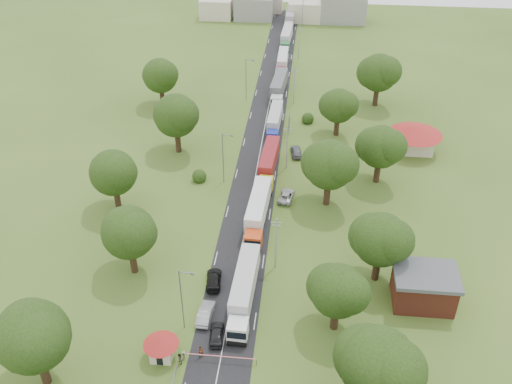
# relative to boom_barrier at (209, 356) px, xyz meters

# --- Properties ---
(ground) EXTENTS (260.00, 260.00, 0.00)m
(ground) POSITION_rel_boom_barrier_xyz_m (1.36, 25.00, -0.89)
(ground) COLOR #3B561C
(ground) RESTS_ON ground
(road) EXTENTS (8.00, 200.00, 0.04)m
(road) POSITION_rel_boom_barrier_xyz_m (1.36, 45.00, -0.89)
(road) COLOR black
(road) RESTS_ON ground
(boom_barrier) EXTENTS (9.22, 0.35, 1.18)m
(boom_barrier) POSITION_rel_boom_barrier_xyz_m (0.00, 0.00, 0.00)
(boom_barrier) COLOR slate
(boom_barrier) RESTS_ON ground
(guard_booth) EXTENTS (4.40, 4.40, 3.45)m
(guard_booth) POSITION_rel_boom_barrier_xyz_m (-5.84, -0.00, 1.27)
(guard_booth) COLOR beige
(guard_booth) RESTS_ON ground
(info_sign) EXTENTS (0.12, 3.10, 4.10)m
(info_sign) POSITION_rel_boom_barrier_xyz_m (6.56, 60.00, 2.11)
(info_sign) COLOR slate
(info_sign) RESTS_ON ground
(pole_1) EXTENTS (1.60, 0.24, 9.00)m
(pole_1) POSITION_rel_boom_barrier_xyz_m (6.86, 18.00, 3.79)
(pole_1) COLOR gray
(pole_1) RESTS_ON ground
(pole_2) EXTENTS (1.60, 0.24, 9.00)m
(pole_2) POSITION_rel_boom_barrier_xyz_m (6.86, 46.00, 3.79)
(pole_2) COLOR gray
(pole_2) RESTS_ON ground
(pole_3) EXTENTS (1.60, 0.24, 9.00)m
(pole_3) POSITION_rel_boom_barrier_xyz_m (6.86, 74.00, 3.79)
(pole_3) COLOR gray
(pole_3) RESTS_ON ground
(pole_4) EXTENTS (1.60, 0.24, 9.00)m
(pole_4) POSITION_rel_boom_barrier_xyz_m (6.86, 102.00, 3.79)
(pole_4) COLOR gray
(pole_4) RESTS_ON ground
(pole_5) EXTENTS (1.60, 0.24, 9.00)m
(pole_5) POSITION_rel_boom_barrier_xyz_m (6.86, 130.00, 3.79)
(pole_5) COLOR gray
(pole_5) RESTS_ON ground
(lamp_0) EXTENTS (2.03, 0.22, 10.00)m
(lamp_0) POSITION_rel_boom_barrier_xyz_m (-3.99, 5.00, 4.66)
(lamp_0) COLOR slate
(lamp_0) RESTS_ON ground
(lamp_1) EXTENTS (2.03, 0.22, 10.00)m
(lamp_1) POSITION_rel_boom_barrier_xyz_m (-3.99, 40.00, 4.66)
(lamp_1) COLOR slate
(lamp_1) RESTS_ON ground
(lamp_2) EXTENTS (2.03, 0.22, 10.00)m
(lamp_2) POSITION_rel_boom_barrier_xyz_m (-3.99, 75.00, 4.66)
(lamp_2) COLOR slate
(lamp_2) RESTS_ON ground
(tree_1) EXTENTS (9.60, 9.60, 12.05)m
(tree_1) POSITION_rel_boom_barrier_xyz_m (19.34, -4.83, 6.96)
(tree_1) COLOR #382616
(tree_1) RESTS_ON ground
(tree_2) EXTENTS (8.00, 8.00, 10.10)m
(tree_2) POSITION_rel_boom_barrier_xyz_m (15.35, 7.14, 5.70)
(tree_2) COLOR #382616
(tree_2) RESTS_ON ground
(tree_3) EXTENTS (8.80, 8.80, 11.07)m
(tree_3) POSITION_rel_boom_barrier_xyz_m (21.35, 17.16, 6.33)
(tree_3) COLOR #382616
(tree_3) RESTS_ON ground
(tree_4) EXTENTS (9.60, 9.60, 12.05)m
(tree_4) POSITION_rel_boom_barrier_xyz_m (14.34, 35.17, 6.96)
(tree_4) COLOR #382616
(tree_4) RESTS_ON ground
(tree_5) EXTENTS (8.80, 8.80, 11.07)m
(tree_5) POSITION_rel_boom_barrier_xyz_m (23.35, 43.16, 6.33)
(tree_5) COLOR #382616
(tree_5) RESTS_ON ground
(tree_6) EXTENTS (8.00, 8.00, 10.10)m
(tree_6) POSITION_rel_boom_barrier_xyz_m (16.35, 60.14, 5.70)
(tree_6) COLOR #382616
(tree_6) RESTS_ON ground
(tree_7) EXTENTS (9.60, 9.60, 12.05)m
(tree_7) POSITION_rel_boom_barrier_xyz_m (25.34, 75.17, 6.96)
(tree_7) COLOR #382616
(tree_7) RESTS_ON ground
(tree_9) EXTENTS (9.60, 9.60, 12.05)m
(tree_9) POSITION_rel_boom_barrier_xyz_m (-18.66, -4.83, 6.96)
(tree_9) COLOR #382616
(tree_9) RESTS_ON ground
(tree_10) EXTENTS (8.80, 8.80, 11.07)m
(tree_10) POSITION_rel_boom_barrier_xyz_m (-13.65, 15.16, 6.33)
(tree_10) COLOR #382616
(tree_10) RESTS_ON ground
(tree_11) EXTENTS (8.80, 8.80, 11.07)m
(tree_11) POSITION_rel_boom_barrier_xyz_m (-20.65, 30.16, 6.33)
(tree_11) COLOR #382616
(tree_11) RESTS_ON ground
(tree_12) EXTENTS (9.60, 9.60, 12.05)m
(tree_12) POSITION_rel_boom_barrier_xyz_m (-14.66, 50.17, 6.96)
(tree_12) COLOR #382616
(tree_12) RESTS_ON ground
(tree_13) EXTENTS (8.80, 8.80, 11.07)m
(tree_13) POSITION_rel_boom_barrier_xyz_m (-22.65, 70.16, 6.33)
(tree_13) COLOR #382616
(tree_13) RESTS_ON ground
(house_brick) EXTENTS (8.60, 6.60, 5.20)m
(house_brick) POSITION_rel_boom_barrier_xyz_m (27.36, 13.00, 1.76)
(house_brick) COLOR maroon
(house_brick) RESTS_ON ground
(house_cream) EXTENTS (10.08, 10.08, 5.80)m
(house_cream) POSITION_rel_boom_barrier_xyz_m (31.36, 55.00, 2.75)
(house_cream) COLOR beige
(house_cream) RESTS_ON ground
(distant_town) EXTENTS (52.00, 8.00, 8.00)m
(distant_town) POSITION_rel_boom_barrier_xyz_m (2.04, 135.00, 2.60)
(distant_town) COLOR gray
(distant_town) RESTS_ON ground
(truck_0) EXTENTS (3.03, 15.61, 4.32)m
(truck_0) POSITION_rel_boom_barrier_xyz_m (3.10, 10.46, 1.40)
(truck_0) COLOR white
(truck_0) RESTS_ON ground
(truck_1) EXTENTS (3.30, 15.72, 4.35)m
(truck_1) POSITION_rel_boom_barrier_xyz_m (3.17, 28.48, 1.41)
(truck_1) COLOR #C03E15
(truck_1) RESTS_ON ground
(truck_2) EXTENTS (3.22, 14.85, 4.10)m
(truck_2) POSITION_rel_boom_barrier_xyz_m (3.68, 43.88, 1.28)
(truck_2) COLOR yellow
(truck_2) RESTS_ON ground
(truck_3) EXTENTS (2.69, 13.63, 3.77)m
(truck_3) POSITION_rel_boom_barrier_xyz_m (3.48, 61.17, 1.11)
(truck_3) COLOR #192C9B
(truck_3) RESTS_ON ground
(truck_4) EXTENTS (3.47, 15.38, 4.25)m
(truck_4) POSITION_rel_boom_barrier_xyz_m (3.16, 77.72, 1.36)
(truck_4) COLOR #BDBDBD
(truck_4) RESTS_ON ground
(truck_5) EXTENTS (2.44, 13.86, 3.84)m
(truck_5) POSITION_rel_boom_barrier_xyz_m (3.03, 94.24, 1.15)
(truck_5) COLOR #AB1A2C
(truck_5) RESTS_ON ground
(truck_6) EXTENTS (2.92, 14.36, 3.97)m
(truck_6) POSITION_rel_boom_barrier_xyz_m (2.97, 112.72, 1.22)
(truck_6) COLOR #2B743E
(truck_6) RESTS_ON ground
(truck_7) EXTENTS (2.65, 14.50, 4.02)m
(truck_7) POSITION_rel_boom_barrier_xyz_m (3.05, 130.37, 1.24)
(truck_7) COLOR #A9A9A9
(truck_7) RESTS_ON ground
(car_lane_front) EXTENTS (2.18, 4.51, 1.49)m
(car_lane_front) POSITION_rel_boom_barrier_xyz_m (0.36, 3.65, -0.15)
(car_lane_front) COLOR black
(car_lane_front) RESTS_ON ground
(car_lane_mid) EXTENTS (1.96, 4.97, 1.61)m
(car_lane_mid) POSITION_rel_boom_barrier_xyz_m (-1.64, 7.00, -0.09)
(car_lane_mid) COLOR #94989B
(car_lane_mid) RESTS_ON ground
(car_lane_rear) EXTENTS (2.64, 5.34, 1.49)m
(car_lane_rear) POSITION_rel_boom_barrier_xyz_m (-1.64, 13.64, -0.15)
(car_lane_rear) COLOR black
(car_lane_rear) RESTS_ON ground
(car_verge_near) EXTENTS (2.96, 5.30, 1.40)m
(car_verge_near) POSITION_rel_boom_barrier_xyz_m (7.41, 35.78, -0.19)
(car_verge_near) COLOR #B1B1B1
(car_verge_near) RESTS_ON ground
(car_verge_far) EXTENTS (2.67, 5.07, 1.65)m
(car_verge_far) POSITION_rel_boom_barrier_xyz_m (8.49, 51.01, -0.07)
(car_verge_far) COLOR #5C5F64
(car_verge_far) RESTS_ON ground
(pedestrian_near) EXTENTS (0.75, 0.67, 1.71)m
(pedestrian_near) POSITION_rel_boom_barrier_xyz_m (-1.10, 0.50, -0.04)
(pedestrian_near) COLOR gray
(pedestrian_near) RESTS_ON ground
(pedestrian_booth) EXTENTS (0.99, 1.03, 1.67)m
(pedestrian_booth) POSITION_rel_boom_barrier_xyz_m (-3.44, -0.83, -0.06)
(pedestrian_booth) COLOR gray
(pedestrian_booth) RESTS_ON ground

